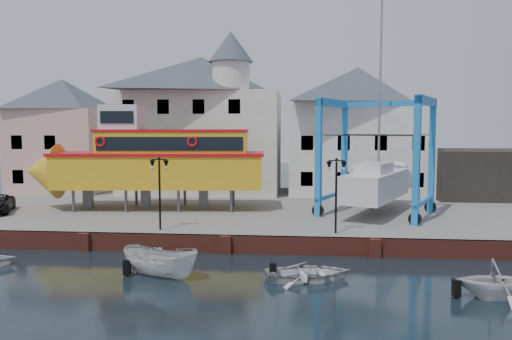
{
  "coord_description": "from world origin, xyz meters",
  "views": [
    {
      "loc": [
        4.13,
        -26.47,
        6.87
      ],
      "look_at": [
        1.0,
        7.0,
        4.0
      ],
      "focal_mm": 35.0,
      "sensor_mm": 36.0,
      "label": 1
    }
  ],
  "objects": [
    {
      "name": "tour_boat",
      "position": [
        -7.12,
        8.42,
        4.51
      ],
      "size": [
        17.4,
        5.53,
        7.45
      ],
      "rotation": [
        0.0,
        0.0,
        0.09
      ],
      "color": "#59595E",
      "rests_on": "hardstanding"
    },
    {
      "name": "building_white_main",
      "position": [
        -4.87,
        18.39,
        7.34
      ],
      "size": [
        14.0,
        8.3,
        14.0
      ],
      "color": "beige",
      "rests_on": "hardstanding"
    },
    {
      "name": "motorboat_b",
      "position": [
        4.43,
        -4.24,
        0.0
      ],
      "size": [
        4.45,
        3.59,
        0.82
      ],
      "primitive_type": "imported",
      "rotation": [
        0.0,
        0.0,
        1.79
      ],
      "color": "silver",
      "rests_on": "ground"
    },
    {
      "name": "shed_dark",
      "position": [
        19.0,
        17.0,
        3.0
      ],
      "size": [
        8.0,
        7.0,
        4.0
      ],
      "primitive_type": "cube",
      "color": "black",
      "rests_on": "hardstanding"
    },
    {
      "name": "lamp_post_left",
      "position": [
        -4.0,
        1.2,
        4.17
      ],
      "size": [
        1.12,
        0.32,
        4.2
      ],
      "color": "black",
      "rests_on": "hardstanding"
    },
    {
      "name": "motorboat_c",
      "position": [
        11.98,
        -6.1,
        0.0
      ],
      "size": [
        3.31,
        2.88,
        1.72
      ],
      "primitive_type": "imported",
      "rotation": [
        0.0,
        0.0,
        1.59
      ],
      "color": "silver",
      "rests_on": "ground"
    },
    {
      "name": "lamp_post_right",
      "position": [
        6.0,
        1.2,
        4.17
      ],
      "size": [
        1.12,
        0.32,
        4.2
      ],
      "color": "black",
      "rests_on": "hardstanding"
    },
    {
      "name": "quay_wall",
      "position": [
        -0.0,
        0.1,
        0.5
      ],
      "size": [
        44.0,
        0.47,
        1.0
      ],
      "color": "brown",
      "rests_on": "ground"
    },
    {
      "name": "motorboat_a",
      "position": [
        -2.36,
        -4.43,
        0.0
      ],
      "size": [
        4.38,
        2.92,
        1.58
      ],
      "primitive_type": "imported",
      "rotation": [
        0.0,
        0.0,
        1.2
      ],
      "color": "silver",
      "rests_on": "ground"
    },
    {
      "name": "building_white_right",
      "position": [
        9.0,
        19.0,
        6.6
      ],
      "size": [
        12.0,
        8.0,
        11.2
      ],
      "color": "beige",
      "rests_on": "hardstanding"
    },
    {
      "name": "hardstanding",
      "position": [
        0.0,
        11.0,
        0.5
      ],
      "size": [
        44.0,
        22.0,
        1.0
      ],
      "primitive_type": "cube",
      "color": "slate",
      "rests_on": "ground"
    },
    {
      "name": "building_pink",
      "position": [
        -18.0,
        18.0,
        6.15
      ],
      "size": [
        8.0,
        7.0,
        10.3
      ],
      "color": "#D19F95",
      "rests_on": "hardstanding"
    },
    {
      "name": "ground",
      "position": [
        0.0,
        0.0,
        0.0
      ],
      "size": [
        140.0,
        140.0,
        0.0
      ],
      "primitive_type": "plane",
      "color": "black",
      "rests_on": "ground"
    },
    {
      "name": "travel_lift",
      "position": [
        9.43,
        8.34,
        3.5
      ],
      "size": [
        8.61,
        10.14,
        15.05
      ],
      "rotation": [
        0.0,
        0.0,
        -0.41
      ],
      "color": "blue",
      "rests_on": "hardstanding"
    }
  ]
}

